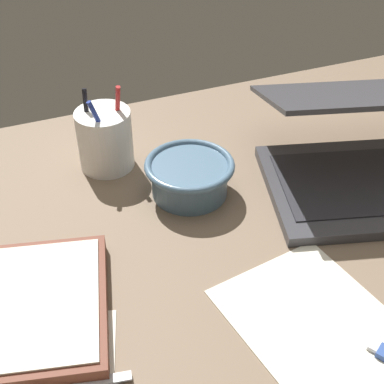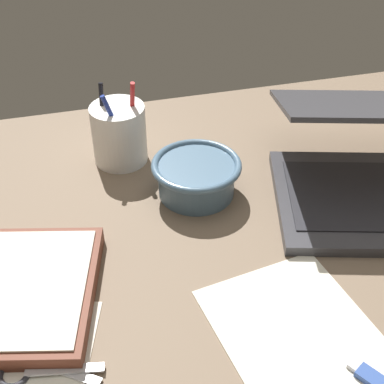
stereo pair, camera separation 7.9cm
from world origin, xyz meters
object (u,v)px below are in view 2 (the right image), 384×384
at_px(laptop, 376,167).
at_px(pen_cup, 119,134).
at_px(scissors, 29,366).
at_px(bowl, 196,176).

xyz_separation_m(laptop, pen_cup, (-0.39, 0.21, 0.00)).
bearing_deg(pen_cup, scissors, -113.14).
height_order(bowl, pen_cup, pen_cup).
relative_size(laptop, bowl, 2.74).
bearing_deg(pen_cup, laptop, -28.02).
relative_size(laptop, scissors, 3.26).
bearing_deg(pen_cup, bowl, -50.90).
bearing_deg(scissors, pen_cup, 89.60).
height_order(laptop, pen_cup, laptop).
distance_m(bowl, pen_cup, 0.17).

